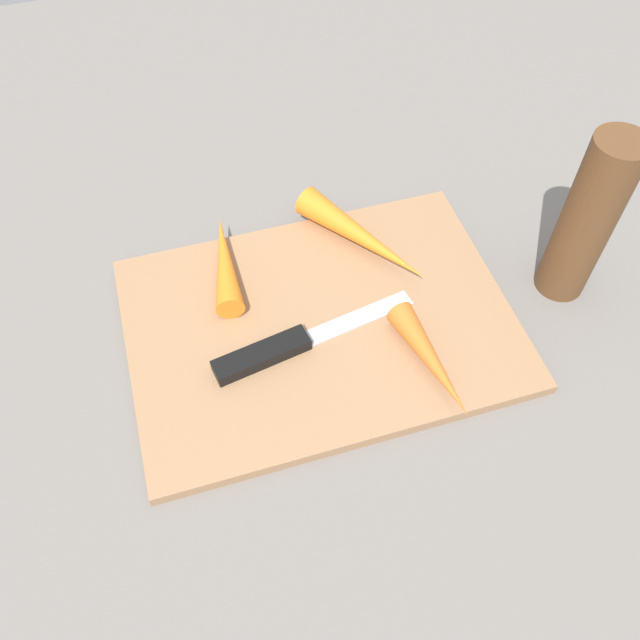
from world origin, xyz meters
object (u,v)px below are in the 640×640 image
object	(u,v)px
carrot_medium	(432,361)
carrot_shortest	(225,262)
pepper_grinder	(587,221)
knife	(275,350)
cutting_board	(320,324)
carrot_longest	(362,237)

from	to	relation	value
carrot_medium	carrot_shortest	bearing A→B (deg)	-145.55
carrot_shortest	pepper_grinder	world-z (taller)	pepper_grinder
carrot_shortest	pepper_grinder	xyz separation A→B (m)	(0.32, -0.10, 0.06)
knife	carrot_shortest	world-z (taller)	carrot_shortest
cutting_board	carrot_longest	world-z (taller)	carrot_longest
carrot_longest	carrot_shortest	world-z (taller)	carrot_longest
cutting_board	carrot_medium	world-z (taller)	carrot_medium
carrot_longest	carrot_shortest	size ratio (longest dim) A/B	1.32
cutting_board	carrot_longest	distance (m)	0.10
knife	carrot_longest	xyz separation A→B (m)	(0.12, 0.10, 0.01)
knife	carrot_shortest	distance (m)	0.11
carrot_medium	carrot_longest	bearing A→B (deg)	176.15
carrot_longest	carrot_shortest	xyz separation A→B (m)	(-0.14, 0.01, -0.00)
carrot_longest	carrot_medium	xyz separation A→B (m)	(0.01, -0.16, -0.00)
carrot_shortest	carrot_medium	bearing A→B (deg)	-130.80
carrot_shortest	carrot_longest	bearing A→B (deg)	-87.08
cutting_board	carrot_shortest	world-z (taller)	carrot_shortest
cutting_board	carrot_medium	size ratio (longest dim) A/B	3.02
carrot_shortest	carrot_medium	xyz separation A→B (m)	(0.15, -0.16, -0.00)
knife	pepper_grinder	world-z (taller)	pepper_grinder
knife	pepper_grinder	xyz separation A→B (m)	(0.30, 0.01, 0.07)
carrot_shortest	pepper_grinder	bearing A→B (deg)	-101.08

